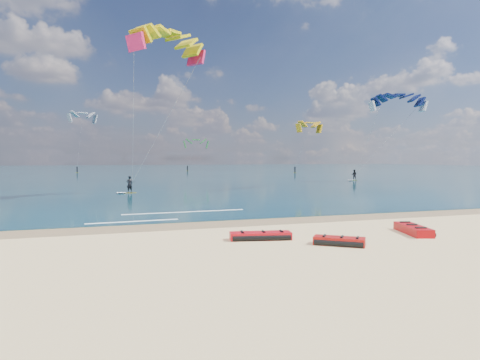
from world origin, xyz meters
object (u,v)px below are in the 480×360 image
at_px(packed_kite_left, 260,240).
at_px(packed_kite_right, 413,233).
at_px(kitesurfer_far, 377,132).
at_px(kitesurfer_main, 149,105).
at_px(packed_kite_mid, 339,245).

bearing_deg(packed_kite_left, packed_kite_right, 5.04).
bearing_deg(kitesurfer_far, kitesurfer_main, 176.62).
distance_m(packed_kite_left, kitesurfer_far, 49.60).
bearing_deg(packed_kite_mid, kitesurfer_main, 137.44).
bearing_deg(kitesurfer_far, packed_kite_left, -155.98).
distance_m(packed_kite_right, kitesurfer_main, 27.16).
relative_size(packed_kite_mid, packed_kite_right, 0.77).
bearing_deg(kitesurfer_far, packed_kite_mid, -152.22).
relative_size(kitesurfer_main, kitesurfer_far, 1.13).
relative_size(packed_kite_left, kitesurfer_far, 0.19).
bearing_deg(packed_kite_mid, packed_kite_right, 52.89).
bearing_deg(packed_kite_right, kitesurfer_far, -17.26).
xyz_separation_m(packed_kite_left, packed_kite_right, (7.03, -0.79, 0.00)).
bearing_deg(packed_kite_left, kitesurfer_far, 60.21).
xyz_separation_m(packed_kite_mid, kitesurfer_far, (29.86, 38.92, 7.18)).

